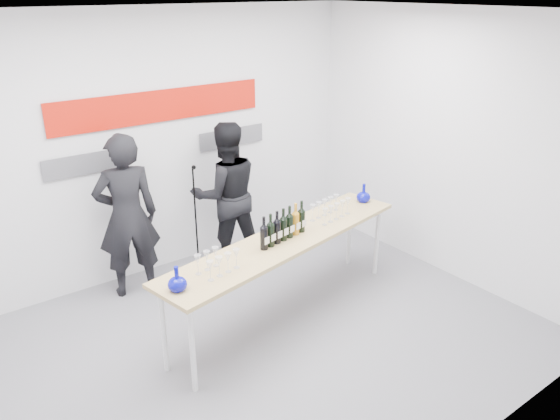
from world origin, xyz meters
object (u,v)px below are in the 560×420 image
(tasting_table, at_px, (286,244))
(presenter_right, at_px, (226,194))
(mic_stand, at_px, (198,251))
(presenter_left, at_px, (127,216))

(tasting_table, distance_m, presenter_right, 1.41)
(tasting_table, distance_m, mic_stand, 1.21)
(mic_stand, bearing_deg, presenter_right, 9.85)
(presenter_right, relative_size, mic_stand, 1.21)
(tasting_table, bearing_deg, presenter_left, 116.29)
(presenter_right, bearing_deg, presenter_left, 14.93)
(mic_stand, bearing_deg, presenter_left, 133.66)
(tasting_table, bearing_deg, mic_stand, 100.52)
(tasting_table, xyz_separation_m, presenter_right, (0.18, 1.40, 0.06))
(presenter_left, xyz_separation_m, presenter_right, (1.23, -0.00, -0.03))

